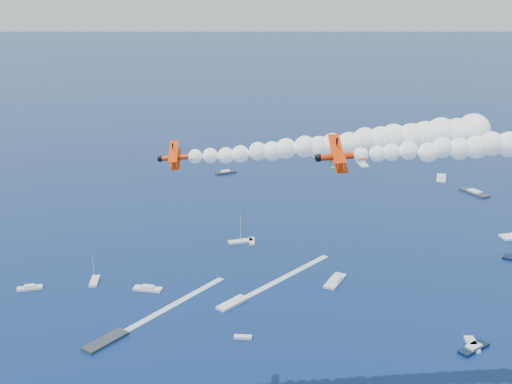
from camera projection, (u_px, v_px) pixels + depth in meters
The scene contains 6 objects.
biplane_lead at pixel (341, 156), 103.88m from camera, with size 7.82×8.77×5.28m, color red, non-canonical shape.
biplane_trail at pixel (177, 157), 111.45m from camera, with size 6.41×7.19×4.33m, color #E73604, non-canonical shape.
smoke_trail_lead at pixel (510, 143), 103.73m from camera, with size 43.60×33.05×9.61m, color white, non-canonical shape.
smoke_trail_trail at pixel (334, 144), 111.85m from camera, with size 42.98×33.88×9.61m, color white, non-canonical shape.
spectator_boats at pixel (416, 258), 207.35m from camera, with size 240.54×189.06×0.70m.
boat_wakes at pixel (235, 289), 188.02m from camera, with size 20.55×69.70×0.04m.
Camera 1 is at (55.82, -67.62, 85.11)m, focal length 46.69 mm.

